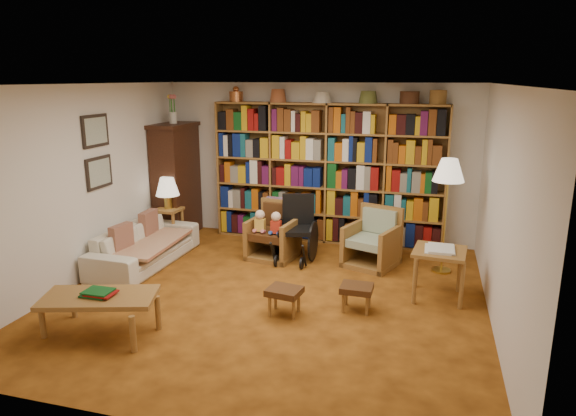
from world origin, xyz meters
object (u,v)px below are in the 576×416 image
(armchair_leather, at_px, (275,233))
(footstool_b, at_px, (357,290))
(floor_lamp, at_px, (449,175))
(footstool_a, at_px, (284,293))
(armchair_sage, at_px, (372,243))
(side_table_lamp, at_px, (169,219))
(wheelchair, at_px, (296,231))
(coffee_table, at_px, (99,300))
(sofa, at_px, (145,245))
(side_table_papers, at_px, (439,257))

(armchair_leather, height_order, footstool_b, armchair_leather)
(floor_lamp, relative_size, footstool_a, 3.83)
(armchair_leather, height_order, armchair_sage, armchair_leather)
(side_table_lamp, xyz_separation_m, footstool_b, (3.20, -1.60, -0.17))
(wheelchair, relative_size, floor_lamp, 0.61)
(armchair_sage, relative_size, coffee_table, 0.70)
(side_table_lamp, bearing_deg, floor_lamp, -1.12)
(armchair_sage, height_order, floor_lamp, floor_lamp)
(sofa, relative_size, wheelchair, 2.00)
(sofa, bearing_deg, coffee_table, -160.19)
(floor_lamp, xyz_separation_m, footstool_b, (-0.95, -1.52, -1.09))
(sofa, height_order, wheelchair, wheelchair)
(footstool_b, distance_m, coffee_table, 2.76)
(armchair_sage, distance_m, wheelchair, 1.10)
(side_table_lamp, height_order, side_table_papers, side_table_papers)
(sofa, distance_m, floor_lamp, 4.26)
(wheelchair, height_order, footstool_a, wheelchair)
(footstool_b, bearing_deg, sofa, 167.38)
(wheelchair, height_order, coffee_table, wheelchair)
(sofa, relative_size, footstool_a, 4.67)
(armchair_leather, height_order, floor_lamp, floor_lamp)
(sofa, bearing_deg, footstool_a, -111.91)
(side_table_papers, bearing_deg, footstool_a, -150.49)
(wheelchair, distance_m, footstool_a, 1.83)
(wheelchair, bearing_deg, footstool_b, -53.17)
(footstool_a, bearing_deg, side_table_papers, 29.51)
(armchair_leather, relative_size, side_table_papers, 1.27)
(armchair_leather, relative_size, coffee_table, 0.67)
(armchair_leather, height_order, side_table_papers, armchair_leather)
(wheelchair, relative_size, footstool_a, 2.33)
(wheelchair, distance_m, floor_lamp, 2.24)
(armchair_leather, relative_size, footstool_b, 2.31)
(footstool_a, bearing_deg, side_table_lamp, 141.82)
(sofa, distance_m, side_table_papers, 3.99)
(side_table_lamp, xyz_separation_m, coffee_table, (0.75, -2.86, -0.04))
(armchair_leather, bearing_deg, coffee_table, -110.03)
(side_table_lamp, relative_size, footstool_a, 1.44)
(footstool_b, height_order, coffee_table, coffee_table)
(armchair_leather, relative_size, floor_lamp, 0.53)
(armchair_sage, height_order, side_table_papers, armchair_sage)
(side_table_papers, relative_size, footstool_a, 1.61)
(side_table_lamp, distance_m, footstool_b, 3.58)
(wheelchair, relative_size, coffee_table, 0.76)
(sofa, distance_m, side_table_lamp, 0.92)
(sofa, xyz_separation_m, footstool_a, (2.34, -1.01, -0.02))
(wheelchair, distance_m, coffee_table, 3.04)
(sofa, height_order, side_table_lamp, side_table_lamp)
(armchair_leather, distance_m, floor_lamp, 2.59)
(coffee_table, bearing_deg, side_table_papers, 29.24)
(footstool_a, xyz_separation_m, footstool_b, (0.76, 0.32, -0.01))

